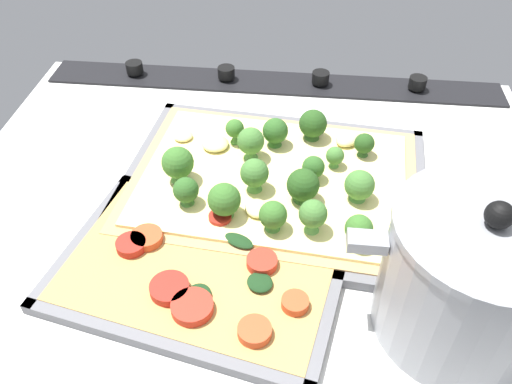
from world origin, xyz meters
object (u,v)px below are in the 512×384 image
Objects in this scene: baking_tray_back at (201,269)px; cooking_pot at (472,278)px; baking_tray_front at (273,185)px; veggie_pizza_back at (201,267)px; broccoli_pizza at (274,177)px.

cooking_pot is (-26.41, 3.79, 6.63)cm from baking_tray_back.
veggie_pizza_back is at bearing 66.16° from baking_tray_front.
veggie_pizza_back is at bearing 65.33° from broccoli_pizza.
baking_tray_front is at bearing -84.75° from broccoli_pizza.
baking_tray_back is at bearing -70.52° from veggie_pizza_back.
broccoli_pizza is 1.22× the size of veggie_pizza_back.
baking_tray_front is 1.72× the size of cooking_pot.
veggie_pizza_back reaches higher than baking_tray_front.
cooking_pot is at bearing 136.78° from baking_tray_front.
broccoli_pizza is (-0.04, 0.48, 1.84)cm from baking_tray_front.
broccoli_pizza is 1.61× the size of cooking_pot.
cooking_pot reaches higher than baking_tray_back.
baking_tray_back is 1.44× the size of cooking_pot.
baking_tray_back is (6.78, 14.66, 0.02)cm from baking_tray_front.
broccoli_pizza is at bearing -42.54° from cooking_pot.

